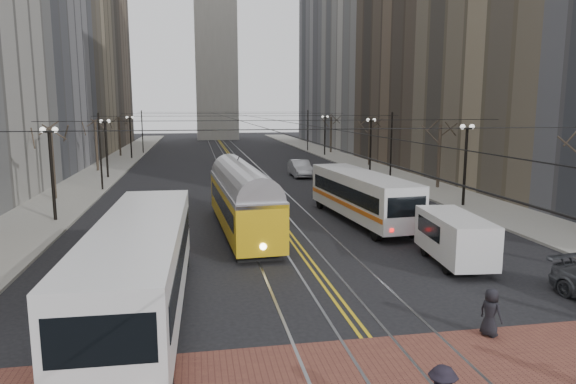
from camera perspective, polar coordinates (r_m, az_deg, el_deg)
name	(u,v)px	position (r m, az deg, el deg)	size (l,w,h in m)	color
ground	(356,325)	(17.48, 7.60, -14.44)	(260.00, 260.00, 0.00)	black
sidewalk_left	(106,170)	(61.41, -19.55, 2.34)	(5.00, 140.00, 0.15)	gray
sidewalk_right	(361,165)	(63.82, 8.11, 3.03)	(5.00, 140.00, 0.15)	gray
streetcar_rails	(239,168)	(60.81, -5.45, 2.70)	(4.80, 130.00, 0.02)	gray
centre_lines	(239,168)	(60.81, -5.45, 2.71)	(0.42, 130.00, 0.01)	gold
building_left_far	(77,35)	(104.06, -22.41, 15.86)	(16.00, 20.00, 40.00)	brown
building_right_mid	(443,25)	(69.11, 16.87, 17.29)	(16.00, 20.00, 34.00)	brown
building_right_far	(349,41)	(106.49, 6.76, 16.32)	(16.00, 20.00, 40.00)	slate
lamp_posts	(255,157)	(44.43, -3.72, 3.90)	(27.60, 57.20, 5.60)	black
street_trees	(247,151)	(50.87, -4.56, 4.58)	(31.68, 53.28, 5.60)	#382D23
trolley_wires	(247,141)	(50.39, -4.53, 5.65)	(25.96, 120.00, 6.60)	black
transit_bus	(141,270)	(18.14, -16.03, -8.30)	(2.74, 13.13, 3.28)	silver
streetcar	(242,206)	(29.15, -5.10, -1.55)	(2.41, 12.95, 3.05)	gold
rear_bus	(361,198)	(32.06, 8.13, -0.63)	(2.52, 11.59, 3.02)	silver
cargo_van	(454,240)	(24.39, 17.98, -5.10)	(1.97, 5.11, 2.26)	silver
sedan_grey	(379,190)	(40.19, 10.07, 0.23)	(1.75, 4.34, 1.48)	#3A3C41
sedan_silver	(300,168)	(52.70, 1.36, 2.65)	(1.80, 5.17, 1.70)	#A2A4AA
pedestrian_a	(491,312)	(17.47, 21.59, -12.32)	(0.74, 0.48, 1.52)	black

